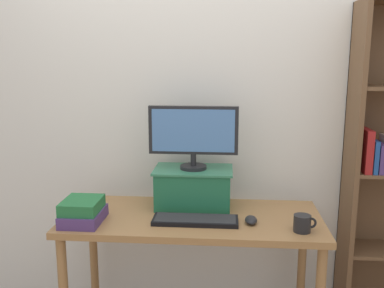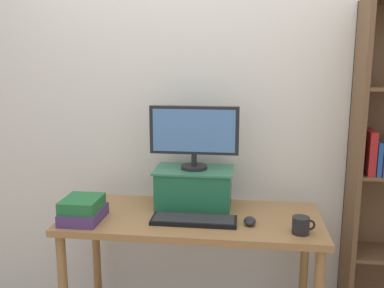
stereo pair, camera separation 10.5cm
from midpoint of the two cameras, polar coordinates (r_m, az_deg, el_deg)
back_wall at (r=2.70m, az=2.33°, el=4.29°), size 7.00×0.08×2.60m
desk at (r=2.43m, az=1.27°, el=-11.59°), size 1.41×0.61×0.78m
riser_box at (r=2.50m, az=1.49°, el=-5.69°), size 0.45×0.28×0.23m
computer_monitor at (r=2.43m, az=1.52°, el=1.41°), size 0.51×0.15×0.36m
keyboard at (r=2.29m, az=1.60°, el=-10.12°), size 0.45×0.15×0.02m
computer_mouse at (r=2.29m, az=9.04°, el=-10.11°), size 0.06×0.10×0.04m
book_stack at (r=2.37m, az=-13.12°, el=-8.53°), size 0.20×0.26×0.12m
coffee_mug at (r=2.22m, az=15.69°, el=-10.41°), size 0.11×0.09×0.09m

